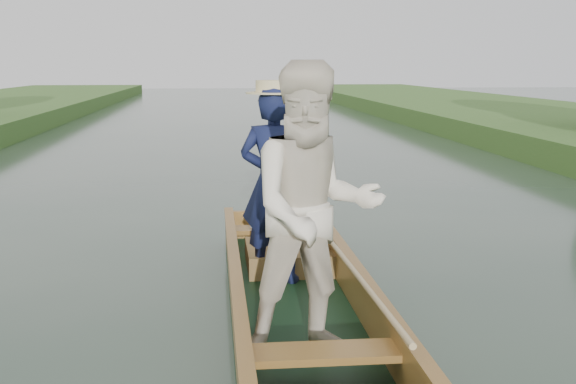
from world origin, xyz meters
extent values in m
plane|color=#283D30|center=(0.00, 0.00, 0.00)|extent=(120.00, 120.00, 0.00)
cube|color=black|center=(0.00, 0.00, 0.04)|extent=(1.10, 5.00, 0.08)
cube|color=olive|center=(-0.51, 0.00, 0.24)|extent=(0.08, 5.00, 0.32)
cube|color=olive|center=(0.51, 0.00, 0.24)|extent=(0.08, 5.00, 0.32)
cube|color=olive|center=(0.00, 2.46, 0.24)|extent=(1.10, 0.08, 0.32)
cube|color=olive|center=(-0.51, 0.00, 0.42)|extent=(0.10, 5.00, 0.04)
cube|color=olive|center=(0.51, 0.00, 0.42)|extent=(0.10, 5.00, 0.04)
cube|color=olive|center=(0.00, 1.90, 0.30)|extent=(0.94, 0.30, 0.05)
cube|color=olive|center=(0.00, -1.60, 0.30)|extent=(0.94, 0.30, 0.05)
imported|color=#131A3E|center=(-0.11, 0.73, 1.00)|extent=(0.79, 0.66, 1.84)
cylinder|color=beige|center=(-0.11, 0.73, 1.88)|extent=(0.52, 0.52, 0.12)
imported|color=#F1E4CC|center=(0.01, -1.06, 1.11)|extent=(1.09, 0.90, 2.05)
cube|color=brown|center=(0.07, 1.14, 0.19)|extent=(0.85, 0.90, 0.22)
sphere|color=tan|center=(0.31, 1.04, 0.39)|extent=(0.17, 0.17, 0.17)
sphere|color=tan|center=(0.31, 1.03, 0.52)|extent=(0.13, 0.13, 0.13)
sphere|color=tan|center=(0.26, 1.03, 0.58)|extent=(0.05, 0.05, 0.05)
sphere|color=tan|center=(0.35, 1.03, 0.58)|extent=(0.05, 0.05, 0.05)
sphere|color=tan|center=(0.31, 0.98, 0.51)|extent=(0.05, 0.05, 0.05)
sphere|color=tan|center=(0.23, 1.02, 0.42)|extent=(0.06, 0.06, 0.06)
sphere|color=tan|center=(0.38, 1.02, 0.42)|extent=(0.06, 0.06, 0.06)
sphere|color=tan|center=(0.26, 1.01, 0.32)|extent=(0.07, 0.07, 0.07)
sphere|color=tan|center=(0.35, 1.01, 0.32)|extent=(0.07, 0.07, 0.07)
cylinder|color=silver|center=(-0.25, 1.90, 0.33)|extent=(0.07, 0.07, 0.01)
cylinder|color=silver|center=(-0.25, 1.90, 0.37)|extent=(0.01, 0.01, 0.08)
ellipsoid|color=silver|center=(-0.25, 1.90, 0.43)|extent=(0.09, 0.09, 0.05)
cylinder|color=tan|center=(0.43, -0.04, 0.46)|extent=(0.04, 4.14, 0.19)
camera|label=1|loc=(-0.67, -5.87, 2.10)|focal=45.00mm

